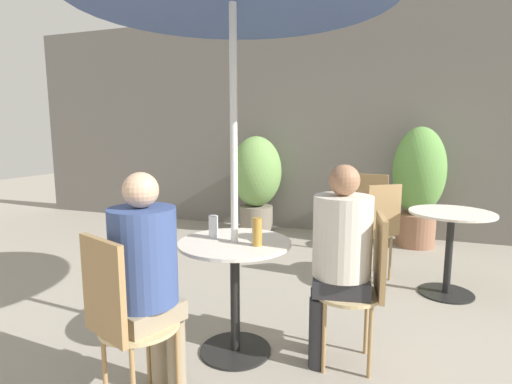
% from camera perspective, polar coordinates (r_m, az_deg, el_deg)
% --- Properties ---
extents(ground_plane, '(20.00, 20.00, 0.00)m').
position_cam_1_polar(ground_plane, '(2.78, 0.99, -21.54)').
color(ground_plane, gray).
extents(storefront_wall, '(10.00, 0.06, 3.00)m').
position_cam_1_polar(storefront_wall, '(5.59, 11.68, 9.56)').
color(storefront_wall, slate).
rests_on(storefront_wall, ground_plane).
extents(cafe_table_near, '(0.70, 0.70, 0.73)m').
position_cam_1_polar(cafe_table_near, '(2.54, -3.03, -11.65)').
color(cafe_table_near, black).
rests_on(cafe_table_near, ground_plane).
extents(cafe_table_far, '(0.69, 0.69, 0.73)m').
position_cam_1_polar(cafe_table_far, '(3.79, 25.97, -5.75)').
color(cafe_table_far, black).
rests_on(cafe_table_far, ground_plane).
extents(bistro_chair_0, '(0.42, 0.44, 0.92)m').
position_cam_1_polar(bistro_chair_0, '(2.08, -18.70, -15.93)').
color(bistro_chair_0, tan).
rests_on(bistro_chair_0, ground_plane).
extents(bistro_chair_1, '(0.41, 0.39, 0.92)m').
position_cam_1_polar(bistro_chair_1, '(2.47, 15.25, -11.72)').
color(bistro_chair_1, tan).
rests_on(bistro_chair_1, ground_plane).
extents(bistro_chair_2, '(0.45, 0.45, 0.92)m').
position_cam_1_polar(bistro_chair_2, '(3.87, 17.02, -4.36)').
color(bistro_chair_2, tan).
rests_on(bistro_chair_2, ground_plane).
extents(bistro_chair_3, '(0.39, 0.41, 0.92)m').
position_cam_1_polar(bistro_chair_3, '(4.75, 16.36, -1.96)').
color(bistro_chair_3, tan).
rests_on(bistro_chair_3, ground_plane).
extents(seated_person_0, '(0.37, 0.39, 1.21)m').
position_cam_1_polar(seated_person_0, '(2.09, -15.36, -10.69)').
color(seated_person_0, gray).
rests_on(seated_person_0, ground_plane).
extents(seated_person_1, '(0.37, 0.34, 1.21)m').
position_cam_1_polar(seated_person_1, '(2.41, 11.83, -7.90)').
color(seated_person_1, '#2D2D33').
rests_on(seated_person_1, ground_plane).
extents(beer_glass_0, '(0.06, 0.06, 0.14)m').
position_cam_1_polar(beer_glass_0, '(2.56, -6.10, -4.94)').
color(beer_glass_0, silver).
rests_on(beer_glass_0, cafe_table_near).
extents(beer_glass_1, '(0.06, 0.06, 0.17)m').
position_cam_1_polar(beer_glass_1, '(2.36, 0.24, -5.71)').
color(beer_glass_1, '#B28433').
rests_on(beer_glass_1, cafe_table_near).
extents(potted_plant_0, '(0.70, 0.70, 1.33)m').
position_cam_1_polar(potted_plant_0, '(5.52, 0.03, 1.98)').
color(potted_plant_0, slate).
rests_on(potted_plant_0, ground_plane).
extents(potted_plant_1, '(0.61, 0.61, 1.45)m').
position_cam_1_polar(potted_plant_1, '(5.19, 22.19, 1.42)').
color(potted_plant_1, '#93664C').
rests_on(potted_plant_1, ground_plane).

